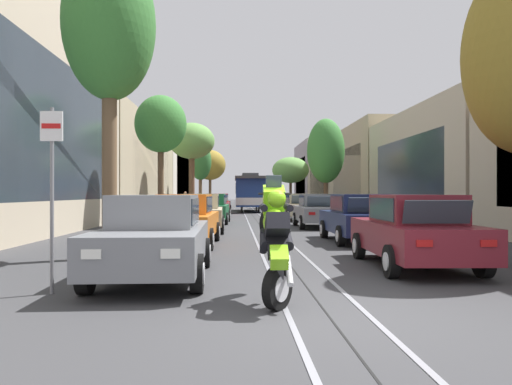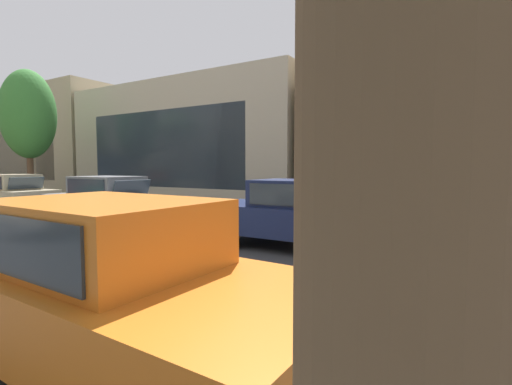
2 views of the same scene
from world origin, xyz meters
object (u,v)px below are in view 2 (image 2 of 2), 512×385
(parked_car_grey_mid_right, at_px, (105,201))
(street_tree_kerb_right_second, at_px, (28,115))
(parked_car_orange_second_left, at_px, (111,285))
(parked_car_navy_second_right, at_px, (296,213))
(parked_car_beige_fourth_right, at_px, (9,194))

(parked_car_grey_mid_right, distance_m, street_tree_kerb_right_second, 9.13)
(parked_car_orange_second_left, distance_m, parked_car_navy_second_right, 5.68)
(parked_car_grey_mid_right, xyz_separation_m, parked_car_beige_fourth_right, (-0.04, 5.95, 0.00))
(parked_car_navy_second_right, height_order, parked_car_grey_mid_right, same)
(parked_car_orange_second_left, height_order, parked_car_navy_second_right, same)
(parked_car_grey_mid_right, bearing_deg, parked_car_beige_fourth_right, 90.40)
(parked_car_beige_fourth_right, bearing_deg, parked_car_navy_second_right, -88.79)
(parked_car_beige_fourth_right, bearing_deg, parked_car_orange_second_left, -111.96)
(parked_car_grey_mid_right, height_order, parked_car_beige_fourth_right, same)
(parked_car_navy_second_right, distance_m, parked_car_beige_fourth_right, 12.53)
(parked_car_orange_second_left, distance_m, parked_car_grey_mid_right, 9.12)
(parked_car_orange_second_left, height_order, parked_car_beige_fourth_right, same)
(parked_car_grey_mid_right, distance_m, parked_car_beige_fourth_right, 5.95)
(parked_car_navy_second_right, relative_size, parked_car_grey_mid_right, 1.00)
(street_tree_kerb_right_second, bearing_deg, parked_car_grey_mid_right, -103.64)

